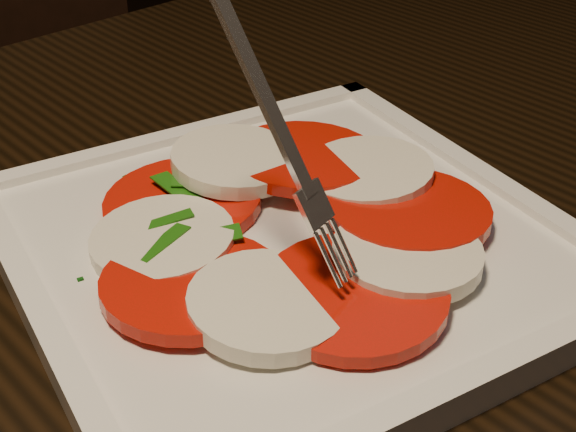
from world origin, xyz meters
name	(u,v)px	position (x,y,z in m)	size (l,w,h in m)	color
table	(324,295)	(-0.05, 0.07, 0.65)	(1.29, 0.94, 0.75)	black
plate	(288,247)	(-0.12, 0.01, 0.76)	(0.31, 0.31, 0.01)	white
caprese_salad	(288,223)	(-0.12, 0.01, 0.77)	(0.25, 0.26, 0.03)	red
fork	(257,117)	(-0.15, -0.01, 0.86)	(0.04, 0.09, 0.15)	white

